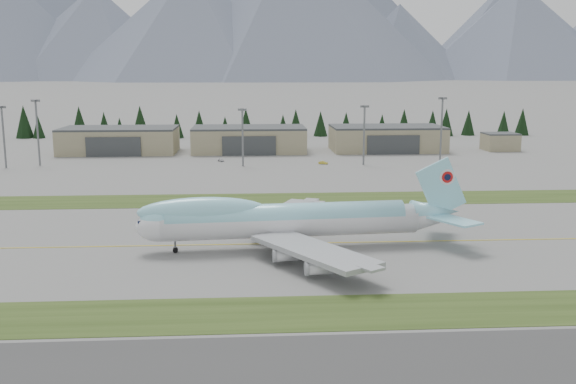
{
  "coord_description": "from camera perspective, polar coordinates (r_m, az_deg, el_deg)",
  "views": [
    {
      "loc": [
        -15.29,
        -125.74,
        34.72
      ],
      "look_at": [
        -6.61,
        14.04,
        8.0
      ],
      "focal_mm": 40.0,
      "sensor_mm": 36.0,
      "label": 1
    }
  ],
  "objects": [
    {
      "name": "conifer_belt",
      "position": [
        339.79,
        -1.94,
        6.14
      ],
      "size": [
        272.52,
        16.78,
        16.99
      ],
      "color": "black",
      "rests_on": "ground"
    },
    {
      "name": "floodlight_masts",
      "position": [
        236.64,
        -5.98,
        6.19
      ],
      "size": [
        163.06,
        9.25,
        24.71
      ],
      "color": "slate",
      "rests_on": "ground"
    },
    {
      "name": "grass_strip_near",
      "position": [
        95.59,
        6.0,
        -10.56
      ],
      "size": [
        400.0,
        14.0,
        0.08
      ],
      "primitive_type": "cube",
      "color": "#2E4117",
      "rests_on": "ground"
    },
    {
      "name": "service_vehicle_b",
      "position": [
        240.5,
        3.14,
        2.48
      ],
      "size": [
        3.72,
        2.45,
        1.16
      ],
      "primitive_type": "imported",
      "rotation": [
        0.0,
        0.0,
        1.19
      ],
      "color": "gold",
      "rests_on": "ground"
    },
    {
      "name": "hangar_left",
      "position": [
        282.54,
        -14.75,
        4.49
      ],
      "size": [
        48.0,
        26.6,
        10.8
      ],
      "color": "gray",
      "rests_on": "ground"
    },
    {
      "name": "hangar_right",
      "position": [
        283.67,
        8.77,
        4.74
      ],
      "size": [
        48.0,
        26.6,
        10.8
      ],
      "color": "gray",
      "rests_on": "ground"
    },
    {
      "name": "taxiway_line_main",
      "position": [
        131.34,
        3.27,
        -4.55
      ],
      "size": [
        400.0,
        0.4,
        0.02
      ],
      "primitive_type": "cube",
      "color": "gold",
      "rests_on": "ground"
    },
    {
      "name": "boeing_747_freighter",
      "position": [
        126.08,
        -0.06,
        -2.46
      ],
      "size": [
        66.85,
        57.54,
        17.61
      ],
      "rotation": [
        0.0,
        0.0,
        0.08
      ],
      "color": "silver",
      "rests_on": "ground"
    },
    {
      "name": "service_vehicle_a",
      "position": [
        248.48,
        -5.99,
        2.71
      ],
      "size": [
        2.81,
        3.77,
        1.19
      ],
      "primitive_type": "imported",
      "rotation": [
        0.0,
        0.0,
        0.46
      ],
      "color": "silver",
      "rests_on": "ground"
    },
    {
      "name": "control_shed",
      "position": [
        296.74,
        18.34,
        4.27
      ],
      "size": [
        14.0,
        12.0,
        7.6
      ],
      "color": "gray",
      "rests_on": "ground"
    },
    {
      "name": "ground",
      "position": [
        131.34,
        3.27,
        -4.55
      ],
      "size": [
        7000.0,
        7000.0,
        0.0
      ],
      "primitive_type": "plane",
      "color": "slate",
      "rests_on": "ground"
    },
    {
      "name": "hangar_center",
      "position": [
        277.19,
        -3.49,
        4.71
      ],
      "size": [
        48.0,
        26.6,
        10.8
      ],
      "color": "gray",
      "rests_on": "ground"
    },
    {
      "name": "service_vehicle_c",
      "position": [
        278.51,
        12.78,
        3.37
      ],
      "size": [
        2.69,
        4.19,
        1.13
      ],
      "primitive_type": "imported",
      "rotation": [
        0.0,
        0.0,
        -0.31
      ],
      "color": "#B1B3B6",
      "rests_on": "ground"
    },
    {
      "name": "mountain_ridge_front",
      "position": [
        2357.73,
        -4.25,
        15.28
      ],
      "size": [
        4303.45,
        1158.47,
        506.77
      ],
      "color": "#50596A",
      "rests_on": "ground"
    },
    {
      "name": "grass_strip_far",
      "position": [
        174.9,
        1.53,
        -0.65
      ],
      "size": [
        400.0,
        18.0,
        0.08
      ],
      "primitive_type": "cube",
      "color": "#2E4117",
      "rests_on": "ground"
    },
    {
      "name": "mountain_ridge_rear",
      "position": [
        3034.11,
        -2.82,
        14.97
      ],
      "size": [
        4409.93,
        1056.68,
        528.34
      ],
      "color": "#50596A",
      "rests_on": "ground"
    }
  ]
}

